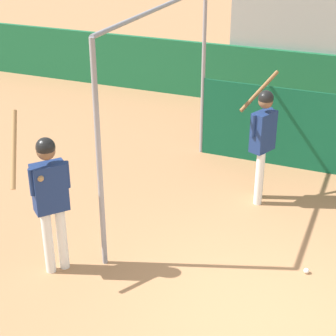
{
  "coord_description": "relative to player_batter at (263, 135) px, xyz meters",
  "views": [
    {
      "loc": [
        0.91,
        -5.16,
        4.52
      ],
      "look_at": [
        -1.78,
        1.39,
        1.04
      ],
      "focal_mm": 60.0,
      "sensor_mm": 36.0,
      "label": 1
    }
  ],
  "objects": [
    {
      "name": "ground_plane",
      "position": [
        0.78,
        -2.83,
        -1.15
      ],
      "size": [
        60.0,
        60.0,
        0.0
      ],
      "primitive_type": "plane",
      "color": "#A8754C"
    },
    {
      "name": "player_batter",
      "position": [
        0.0,
        0.0,
        0.0
      ],
      "size": [
        0.6,
        0.91,
        2.01
      ],
      "rotation": [
        0.0,
        0.0,
        1.17
      ],
      "color": "white",
      "rests_on": "ground"
    },
    {
      "name": "batting_cage",
      "position": [
        0.29,
        0.75,
        0.19
      ],
      "size": [
        3.64,
        4.02,
        3.1
      ],
      "color": "gray",
      "rests_on": "ground"
    },
    {
      "name": "baseball",
      "position": [
        1.08,
        -1.7,
        -1.11
      ],
      "size": [
        0.07,
        0.07,
        0.07
      ],
      "color": "white",
      "rests_on": "ground"
    },
    {
      "name": "player_waiting",
      "position": [
        -2.01,
        -2.87,
        0.02
      ],
      "size": [
        0.62,
        0.79,
        2.23
      ],
      "rotation": [
        0.0,
        0.0,
        -2.27
      ],
      "color": "white",
      "rests_on": "ground"
    }
  ]
}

